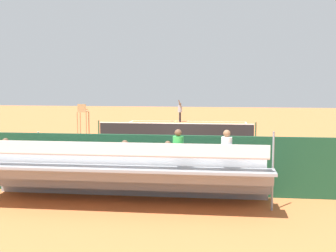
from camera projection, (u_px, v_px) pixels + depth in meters
The scene contains 12 objects.
ground_plane at pixel (176, 138), 29.14m from camera, with size 60.00×60.00×0.00m, color #C66B38.
court_line_markings at pixel (176, 138), 29.17m from camera, with size 10.10×22.20×0.01m.
tennis_net at pixel (176, 130), 29.08m from camera, with size 10.30×0.10×1.07m.
backdrop_wall at pixel (132, 164), 15.21m from camera, with size 18.00×0.16×2.00m, color #194228.
bleacher_stand at pixel (126, 174), 13.86m from camera, with size 9.06×2.40×2.48m.
umpire_chair at pixel (83, 116), 29.84m from camera, with size 0.67×0.67×2.14m.
courtside_bench at pixel (179, 173), 15.80m from camera, with size 1.80×0.40×0.93m.
equipment_bag at pixel (136, 183), 15.90m from camera, with size 0.90×0.36×0.36m, color #334C8C.
tennis_player at pixel (180, 110), 39.35m from camera, with size 0.38×0.54×1.93m.
tennis_racket at pixel (175, 121), 39.71m from camera, with size 0.59×0.38×0.03m.
tennis_ball_near at pixel (181, 124), 37.64m from camera, with size 0.07×0.07×0.07m, color #CCDB33.
line_judge at pixel (35, 157), 16.48m from camera, with size 0.40×0.55×1.93m.
Camera 1 is at (-3.03, 28.73, 3.93)m, focal length 48.17 mm.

